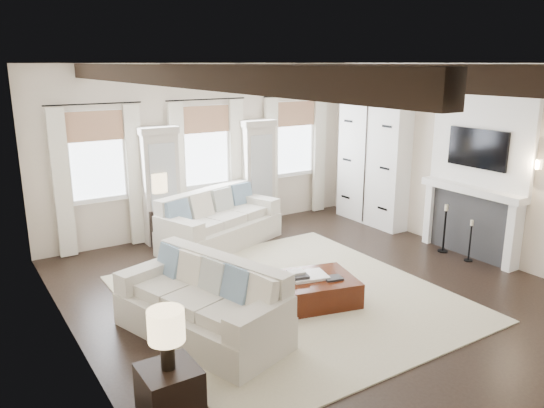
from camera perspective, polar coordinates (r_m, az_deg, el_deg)
ground at (r=7.65m, az=5.60°, el=-9.88°), size 7.50×7.50×0.00m
room_shell at (r=8.22m, az=6.19°, el=5.66°), size 6.54×7.54×3.22m
area_rug at (r=7.57m, az=1.95°, el=-10.03°), size 4.10×4.36×0.02m
sofa_back at (r=9.63m, az=-5.86°, el=-2.12°), size 2.49×1.73×0.98m
sofa_left at (r=6.54m, az=-7.21°, el=-10.82°), size 1.59×2.37×0.93m
ottoman at (r=7.34m, az=3.39°, el=-9.39°), size 1.57×1.19×0.37m
tray at (r=7.32m, az=3.91°, el=-7.72°), size 0.58×0.49×0.04m
book_lower at (r=7.20m, az=2.85°, el=-7.77°), size 0.30×0.26×0.04m
book_upper at (r=7.24m, az=2.60°, el=-7.32°), size 0.25×0.22×0.03m
book_loose at (r=7.29m, az=6.60°, el=-7.93°), size 0.28×0.23×0.03m
side_table_front at (r=5.28m, az=-10.93°, el=-19.31°), size 0.51×0.51×0.51m
lamp_front at (r=4.95m, az=-11.31°, el=-13.06°), size 0.34×0.34×0.58m
side_table_back at (r=9.88m, az=-12.02°, el=-2.33°), size 0.43×0.43×0.65m
lamp_back at (r=9.68m, az=-12.27°, el=2.11°), size 0.39×0.39×0.67m
candlestick_near at (r=9.40m, az=20.50°, el=-4.07°), size 0.14×0.14×0.71m
candlestick_far at (r=9.69m, az=18.04°, el=-2.92°), size 0.17×0.17×0.86m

